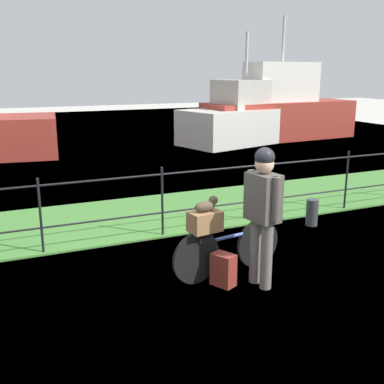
{
  "coord_description": "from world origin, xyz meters",
  "views": [
    {
      "loc": [
        -2.37,
        -4.57,
        2.52
      ],
      "look_at": [
        0.13,
        1.13,
        0.9
      ],
      "focal_mm": 43.88,
      "sensor_mm": 36.0,
      "label": 1
    }
  ],
  "objects_px": {
    "bicycle_main": "(227,249)",
    "wooden_crate": "(205,221)",
    "cyclist_person": "(263,205)",
    "terrier_dog": "(207,205)",
    "moored_boat_far": "(280,111)",
    "mooring_bollard": "(312,212)",
    "backpack_on_paving": "(223,270)",
    "moored_boat_mid": "(245,119)"
  },
  "relations": [
    {
      "from": "bicycle_main",
      "to": "wooden_crate",
      "type": "height_order",
      "value": "wooden_crate"
    },
    {
      "from": "wooden_crate",
      "to": "cyclist_person",
      "type": "distance_m",
      "value": 0.72
    },
    {
      "from": "terrier_dog",
      "to": "wooden_crate",
      "type": "bearing_deg",
      "value": -171.85
    },
    {
      "from": "terrier_dog",
      "to": "moored_boat_far",
      "type": "xyz_separation_m",
      "value": [
        7.78,
        9.98,
        0.06
      ]
    },
    {
      "from": "terrier_dog",
      "to": "mooring_bollard",
      "type": "xyz_separation_m",
      "value": [
        2.52,
        1.21,
        -0.75
      ]
    },
    {
      "from": "wooden_crate",
      "to": "cyclist_person",
      "type": "relative_size",
      "value": 0.23
    },
    {
      "from": "backpack_on_paving",
      "to": "moored_boat_far",
      "type": "bearing_deg",
      "value": 117.61
    },
    {
      "from": "bicycle_main",
      "to": "backpack_on_paving",
      "type": "height_order",
      "value": "bicycle_main"
    },
    {
      "from": "cyclist_person",
      "to": "moored_boat_far",
      "type": "relative_size",
      "value": 0.28
    },
    {
      "from": "bicycle_main",
      "to": "moored_boat_mid",
      "type": "relative_size",
      "value": 0.31
    },
    {
      "from": "terrier_dog",
      "to": "mooring_bollard",
      "type": "height_order",
      "value": "terrier_dog"
    },
    {
      "from": "mooring_bollard",
      "to": "moored_boat_mid",
      "type": "relative_size",
      "value": 0.09
    },
    {
      "from": "backpack_on_paving",
      "to": "moored_boat_mid",
      "type": "height_order",
      "value": "moored_boat_mid"
    },
    {
      "from": "bicycle_main",
      "to": "mooring_bollard",
      "type": "xyz_separation_m",
      "value": [
        2.21,
        1.16,
        -0.12
      ]
    },
    {
      "from": "bicycle_main",
      "to": "wooden_crate",
      "type": "relative_size",
      "value": 4.18
    },
    {
      "from": "wooden_crate",
      "to": "terrier_dog",
      "type": "bearing_deg",
      "value": 8.15
    },
    {
      "from": "backpack_on_paving",
      "to": "wooden_crate",
      "type": "bearing_deg",
      "value": -168.3
    },
    {
      "from": "wooden_crate",
      "to": "backpack_on_paving",
      "type": "relative_size",
      "value": 0.95
    },
    {
      "from": "wooden_crate",
      "to": "cyclist_person",
      "type": "height_order",
      "value": "cyclist_person"
    },
    {
      "from": "cyclist_person",
      "to": "moored_boat_mid",
      "type": "bearing_deg",
      "value": 61.02
    },
    {
      "from": "bicycle_main",
      "to": "mooring_bollard",
      "type": "relative_size",
      "value": 3.55
    },
    {
      "from": "wooden_crate",
      "to": "terrier_dog",
      "type": "relative_size",
      "value": 1.18
    },
    {
      "from": "bicycle_main",
      "to": "terrier_dog",
      "type": "bearing_deg",
      "value": -171.85
    },
    {
      "from": "cyclist_person",
      "to": "moored_boat_mid",
      "type": "relative_size",
      "value": 0.32
    },
    {
      "from": "terrier_dog",
      "to": "mooring_bollard",
      "type": "bearing_deg",
      "value": 25.54
    },
    {
      "from": "bicycle_main",
      "to": "backpack_on_paving",
      "type": "distance_m",
      "value": 0.34
    },
    {
      "from": "cyclist_person",
      "to": "mooring_bollard",
      "type": "height_order",
      "value": "cyclist_person"
    },
    {
      "from": "cyclist_person",
      "to": "moored_boat_mid",
      "type": "xyz_separation_m",
      "value": [
        5.65,
        10.2,
        -0.18
      ]
    },
    {
      "from": "mooring_bollard",
      "to": "moored_boat_far",
      "type": "xyz_separation_m",
      "value": [
        5.25,
        8.78,
        0.81
      ]
    },
    {
      "from": "moored_boat_mid",
      "to": "backpack_on_paving",
      "type": "bearing_deg",
      "value": -121.15
    },
    {
      "from": "backpack_on_paving",
      "to": "cyclist_person",
      "type": "bearing_deg",
      "value": 41.87
    },
    {
      "from": "moored_boat_far",
      "to": "bicycle_main",
      "type": "bearing_deg",
      "value": -126.91
    },
    {
      "from": "backpack_on_paving",
      "to": "mooring_bollard",
      "type": "distance_m",
      "value": 2.78
    },
    {
      "from": "wooden_crate",
      "to": "moored_boat_mid",
      "type": "xyz_separation_m",
      "value": [
        6.21,
        9.82,
        0.06
      ]
    },
    {
      "from": "cyclist_person",
      "to": "moored_boat_far",
      "type": "bearing_deg",
      "value": 55.07
    },
    {
      "from": "cyclist_person",
      "to": "wooden_crate",
      "type": "bearing_deg",
      "value": 146.52
    },
    {
      "from": "bicycle_main",
      "to": "moored_boat_mid",
      "type": "bearing_deg",
      "value": 58.98
    },
    {
      "from": "bicycle_main",
      "to": "moored_boat_far",
      "type": "height_order",
      "value": "moored_boat_far"
    },
    {
      "from": "mooring_bollard",
      "to": "moored_boat_far",
      "type": "height_order",
      "value": "moored_boat_far"
    },
    {
      "from": "bicycle_main",
      "to": "terrier_dog",
      "type": "xyz_separation_m",
      "value": [
        -0.31,
        -0.04,
        0.63
      ]
    },
    {
      "from": "backpack_on_paving",
      "to": "moored_boat_mid",
      "type": "xyz_separation_m",
      "value": [
        6.06,
        10.02,
        0.63
      ]
    },
    {
      "from": "moored_boat_mid",
      "to": "cyclist_person",
      "type": "bearing_deg",
      "value": -118.98
    }
  ]
}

